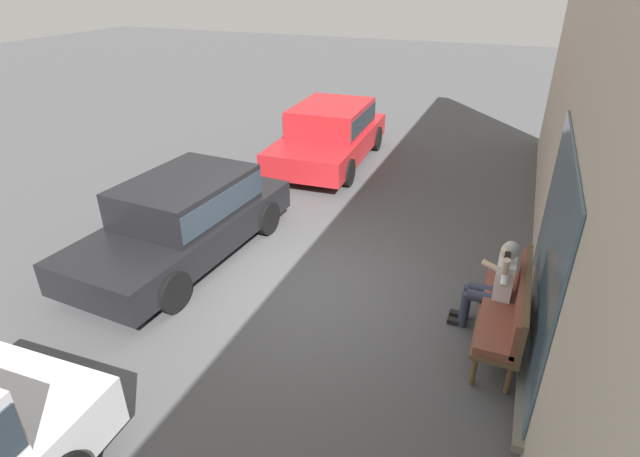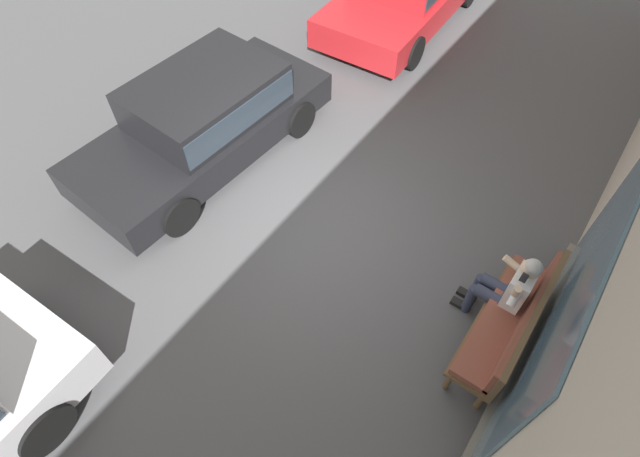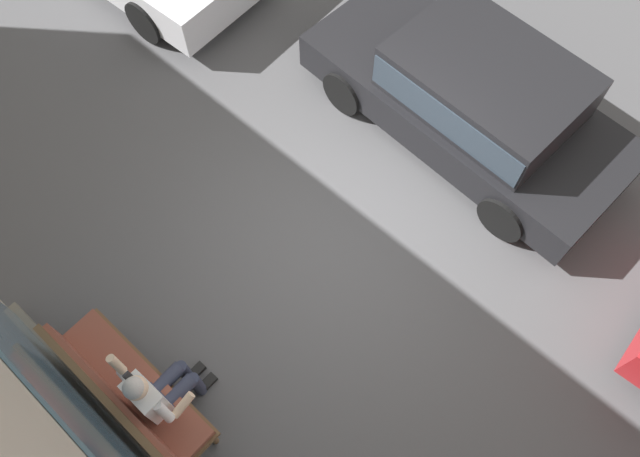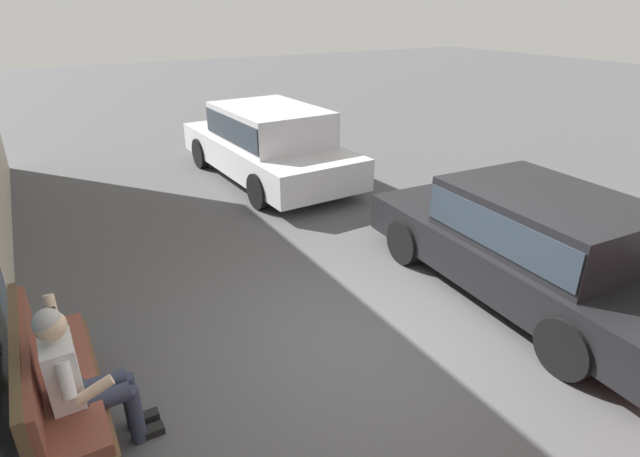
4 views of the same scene
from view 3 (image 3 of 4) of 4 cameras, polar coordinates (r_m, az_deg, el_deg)
ground_plane at (r=7.51m, az=1.42°, el=-0.55°), size 60.00×60.00×0.00m
building_facade at (r=4.74m, az=-27.14°, el=-14.16°), size 18.00×0.51×5.13m
bench at (r=6.56m, az=-17.48°, el=-14.07°), size 1.89×0.55×1.02m
person_on_phone at (r=6.34m, az=-14.60°, el=-14.25°), size 0.73×0.74×1.36m
parked_car_mid at (r=7.93m, az=13.95°, el=11.79°), size 4.28×2.02×1.35m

